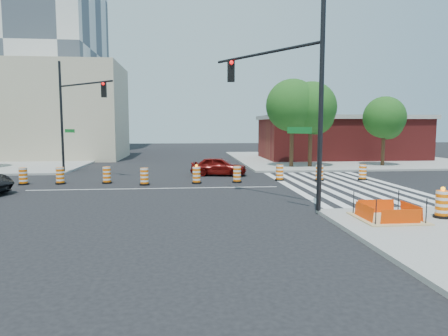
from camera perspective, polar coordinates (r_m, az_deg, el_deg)
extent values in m
plane|color=black|center=(22.88, -9.83, -2.91)|extent=(120.00, 120.00, 0.00)
cube|color=gray|center=(43.84, 16.21, 1.27)|extent=(22.00, 22.00, 0.15)
cube|color=silver|center=(23.62, 9.41, -2.61)|extent=(0.45, 13.50, 0.01)
cube|color=silver|center=(23.87, 11.50, -2.56)|extent=(0.45, 13.50, 0.01)
cube|color=silver|center=(24.15, 13.54, -2.51)|extent=(0.45, 13.50, 0.01)
cube|color=silver|center=(24.46, 15.54, -2.45)|extent=(0.45, 13.50, 0.01)
cube|color=silver|center=(24.80, 17.48, -2.40)|extent=(0.45, 13.50, 0.01)
cube|color=silver|center=(25.17, 19.37, -2.34)|extent=(0.45, 13.50, 0.01)
cube|color=silver|center=(25.56, 21.20, -2.29)|extent=(0.45, 13.50, 0.01)
cube|color=silver|center=(25.98, 22.97, -2.23)|extent=(0.45, 13.50, 0.01)
cube|color=silver|center=(22.88, -9.83, -2.90)|extent=(14.00, 0.12, 0.01)
cube|color=tan|center=(15.75, 22.31, -6.67)|extent=(2.20, 2.20, 0.05)
cube|color=#EA3C04|center=(14.93, 23.97, -6.44)|extent=(1.44, 0.02, 0.55)
cube|color=#EA3C04|center=(16.48, 20.88, -5.18)|extent=(1.44, 0.02, 0.55)
cube|color=#EA3C04|center=(15.30, 19.35, -5.97)|extent=(0.02, 1.44, 0.55)
cube|color=#EA3C04|center=(16.14, 25.18, -5.59)|extent=(0.02, 1.44, 0.55)
cylinder|color=black|center=(14.48, 20.89, -5.99)|extent=(0.04, 0.04, 0.90)
cylinder|color=black|center=(15.36, 26.93, -5.57)|extent=(0.04, 0.04, 0.90)
cylinder|color=black|center=(16.07, 18.02, -4.72)|extent=(0.04, 0.04, 0.90)
cylinder|color=black|center=(16.87, 23.65, -4.44)|extent=(0.04, 0.04, 0.90)
cube|color=maroon|center=(43.73, 16.29, 3.91)|extent=(16.00, 8.00, 4.20)
cube|color=gray|center=(43.72, 16.38, 6.93)|extent=(16.50, 8.50, 0.40)
cube|color=#BBB18F|center=(46.63, -22.92, 7.36)|extent=(14.00, 10.00, 10.00)
imported|color=#610A08|center=(28.41, -0.75, 0.27)|extent=(4.17, 2.33, 1.34)
cylinder|color=black|center=(16.20, 13.69, 8.98)|extent=(0.19, 0.19, 8.50)
cylinder|color=black|center=(18.55, 5.67, 15.98)|extent=(3.65, 5.36, 0.13)
cube|color=black|center=(20.09, 1.01, 13.71)|extent=(0.34, 0.30, 1.06)
sphere|color=#FF0C0C|center=(19.97, 1.07, 14.83)|extent=(0.19, 0.19, 0.19)
cube|color=#0C591E|center=(16.83, 10.70, 5.31)|extent=(0.74, 1.08, 0.27)
cylinder|color=black|center=(31.86, -22.20, 6.76)|extent=(0.18, 0.18, 8.05)
cylinder|color=black|center=(29.44, -19.30, 11.28)|extent=(4.52, 4.18, 0.12)
cube|color=black|center=(27.68, -16.79, 10.68)|extent=(0.32, 0.28, 1.01)
sphere|color=#FF0C0C|center=(27.53, -16.89, 11.44)|extent=(0.18, 0.18, 0.18)
cube|color=#0C591E|center=(30.99, -21.17, 4.97)|extent=(0.91, 0.85, 0.25)
cylinder|color=black|center=(16.83, 28.63, -6.09)|extent=(0.59, 0.59, 0.10)
cylinder|color=#FA6905|center=(16.74, 28.72, -4.45)|extent=(0.47, 0.47, 0.93)
sphere|color=#FF990C|center=(16.66, 28.81, -2.62)|extent=(0.16, 0.16, 0.16)
cylinder|color=#382314|center=(33.66, 9.64, 3.88)|extent=(0.34, 0.34, 4.63)
sphere|color=#154B15|center=(33.69, 9.73, 8.81)|extent=(4.34, 4.34, 4.34)
sphere|color=#154B15|center=(34.10, 10.42, 7.54)|extent=(3.18, 3.18, 3.18)
sphere|color=#154B15|center=(33.36, 9.11, 8.10)|extent=(2.89, 2.89, 2.89)
cylinder|color=#382314|center=(34.03, 12.22, 3.75)|extent=(0.33, 0.33, 4.50)
sphere|color=#154B15|center=(34.05, 12.33, 8.48)|extent=(4.22, 4.22, 4.22)
sphere|color=#154B15|center=(34.48, 12.97, 7.26)|extent=(3.09, 3.09, 3.09)
sphere|color=#154B15|center=(33.71, 11.75, 7.80)|extent=(2.81, 2.81, 2.81)
cylinder|color=#382314|center=(36.83, 21.79, 3.06)|extent=(0.30, 0.30, 3.78)
sphere|color=#154B15|center=(36.81, 21.94, 6.73)|extent=(3.55, 3.55, 3.55)
sphere|color=#154B15|center=(37.26, 22.34, 5.79)|extent=(2.60, 2.60, 2.60)
sphere|color=#154B15|center=(36.47, 21.53, 6.20)|extent=(2.36, 2.36, 2.36)
cylinder|color=black|center=(26.88, -26.71, -2.04)|extent=(0.60, 0.60, 0.10)
cylinder|color=#FA6905|center=(26.82, -26.77, -0.98)|extent=(0.48, 0.48, 0.95)
cylinder|color=black|center=(26.24, -22.33, -2.03)|extent=(0.60, 0.60, 0.10)
cylinder|color=#FA6905|center=(26.17, -22.37, -0.94)|extent=(0.48, 0.48, 0.95)
cylinder|color=black|center=(25.60, -16.37, -2.01)|extent=(0.60, 0.60, 0.10)
cylinder|color=#FA6905|center=(25.53, -16.40, -0.90)|extent=(0.48, 0.48, 0.95)
cylinder|color=black|center=(24.32, -11.28, -2.29)|extent=(0.60, 0.60, 0.10)
cylinder|color=#FA6905|center=(24.26, -11.31, -1.12)|extent=(0.48, 0.48, 0.95)
cylinder|color=black|center=(24.57, -3.94, -2.10)|extent=(0.60, 0.60, 0.10)
cylinder|color=#FA6905|center=(24.51, -3.95, -0.95)|extent=(0.48, 0.48, 0.95)
sphere|color=#FF990C|center=(24.45, -3.96, 0.33)|extent=(0.16, 0.16, 0.16)
cylinder|color=black|center=(24.95, 1.88, -1.97)|extent=(0.60, 0.60, 0.10)
cylinder|color=#FA6905|center=(24.88, 1.88, -0.83)|extent=(0.48, 0.48, 0.95)
cylinder|color=black|center=(26.03, 7.94, -1.69)|extent=(0.60, 0.60, 0.10)
cylinder|color=#FA6905|center=(25.97, 7.96, -0.60)|extent=(0.48, 0.48, 0.95)
cylinder|color=black|center=(26.37, 13.46, -1.70)|extent=(0.60, 0.60, 0.10)
cylinder|color=#FA6905|center=(26.31, 13.49, -0.62)|extent=(0.48, 0.48, 0.95)
cylinder|color=black|center=(27.58, 19.17, -1.54)|extent=(0.60, 0.60, 0.10)
cylinder|color=#FA6905|center=(27.53, 19.20, -0.51)|extent=(0.48, 0.48, 0.95)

